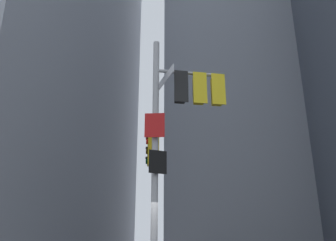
{
  "coord_description": "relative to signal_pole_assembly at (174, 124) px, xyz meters",
  "views": [
    {
      "loc": [
        3.17,
        -10.14,
        1.46
      ],
      "look_at": [
        0.31,
        0.43,
        5.23
      ],
      "focal_mm": 36.9,
      "sensor_mm": 36.0,
      "label": 1
    }
  ],
  "objects": [
    {
      "name": "signal_pole_assembly",
      "position": [
        0.0,
        0.0,
        0.0
      ],
      "size": [
        3.1,
        2.47,
        8.02
      ],
      "color": "#B2B2B5",
      "rests_on": "ground"
    },
    {
      "name": "building_mid_block",
      "position": [
        2.23,
        21.27,
        11.28
      ],
      "size": [
        13.44,
        13.44,
        32.7
      ],
      "primitive_type": "cube",
      "color": "#9399A3",
      "rests_on": "ground"
    }
  ]
}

